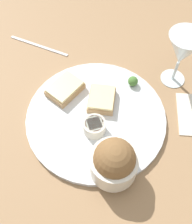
% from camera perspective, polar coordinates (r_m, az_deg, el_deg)
% --- Properties ---
extents(ground_plane, '(4.00, 4.00, 0.00)m').
position_cam_1_polar(ground_plane, '(0.72, 0.00, -1.43)').
color(ground_plane, '#93704C').
extents(dinner_plate, '(0.35, 0.35, 0.01)m').
position_cam_1_polar(dinner_plate, '(0.71, 0.00, -1.15)').
color(dinner_plate, silver).
rests_on(dinner_plate, ground_plane).
extents(salad_bowl, '(0.11, 0.11, 0.11)m').
position_cam_1_polar(salad_bowl, '(0.60, 3.69, -10.01)').
color(salad_bowl, silver).
rests_on(salad_bowl, dinner_plate).
extents(sauce_ramekin, '(0.05, 0.05, 0.04)m').
position_cam_1_polar(sauce_ramekin, '(0.67, -0.12, -2.94)').
color(sauce_ramekin, beige).
rests_on(sauce_ramekin, dinner_plate).
extents(cheese_toast_near, '(0.11, 0.10, 0.03)m').
position_cam_1_polar(cheese_toast_near, '(0.74, -6.31, 4.72)').
color(cheese_toast_near, tan).
rests_on(cheese_toast_near, dinner_plate).
extents(cheese_toast_far, '(0.08, 0.07, 0.03)m').
position_cam_1_polar(cheese_toast_far, '(0.72, 1.16, 2.63)').
color(cheese_toast_far, tan).
rests_on(cheese_toast_far, dinner_plate).
extents(wine_glass, '(0.09, 0.09, 0.16)m').
position_cam_1_polar(wine_glass, '(0.74, 17.20, 11.78)').
color(wine_glass, silver).
rests_on(wine_glass, ground_plane).
extents(garnish, '(0.03, 0.03, 0.03)m').
position_cam_1_polar(garnish, '(0.76, 7.51, 6.23)').
color(garnish, '#477533').
rests_on(garnish, dinner_plate).
extents(fork, '(0.07, 0.19, 0.01)m').
position_cam_1_polar(fork, '(0.89, -11.53, 13.10)').
color(fork, silver).
rests_on(fork, ground_plane).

